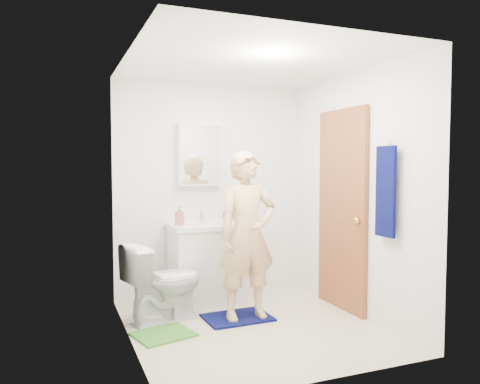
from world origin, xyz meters
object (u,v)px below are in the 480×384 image
Objects in this scene: vanity_cabinet at (206,264)px; medicine_cabinet at (200,154)px; towel at (386,192)px; soap_dispenser at (180,215)px; toothbrush_cup at (228,216)px; toilet at (164,282)px; man at (247,235)px.

medicine_cabinet reaches higher than vanity_cabinet.
towel reaches higher than soap_dispenser.
toothbrush_cup is (0.30, -0.11, -0.70)m from medicine_cabinet.
medicine_cabinet reaches higher than towel.
medicine_cabinet is at bearing -55.06° from toilet.
towel is 6.16× the size of toothbrush_cup.
vanity_cabinet is 0.50× the size of man.
toilet is at bearing -139.98° from vanity_cabinet.
medicine_cabinet is at bearing 124.61° from towel.
medicine_cabinet reaches higher than toothbrush_cup.
vanity_cabinet is 0.60m from toothbrush_cup.
vanity_cabinet is 0.87m from man.
man reaches higher than vanity_cabinet.
soap_dispenser is (-1.48, 1.46, -0.30)m from towel.
medicine_cabinet reaches higher than man.
towel reaches higher than vanity_cabinet.
toilet is at bearing -145.55° from toothbrush_cup.
medicine_cabinet reaches higher than toilet.
towel is 2.20m from toilet.
towel is 1.32m from man.
towel is at bearing -55.39° from medicine_cabinet.
toothbrush_cup is at bearing -71.52° from toilet.
medicine_cabinet is (0.00, 0.22, 1.20)m from vanity_cabinet.
vanity_cabinet is 0.63m from soap_dispenser.
toilet is (-0.58, -0.48, -0.02)m from vanity_cabinet.
towel is 0.50× the size of man.
medicine_cabinet is 1.53m from toilet.
man is at bearing -79.92° from medicine_cabinet.
toothbrush_cup reaches higher than vanity_cabinet.
man is at bearing -76.96° from vanity_cabinet.
toothbrush_cup is at bearing 21.35° from vanity_cabinet.
towel is (1.18, -1.48, 0.85)m from vanity_cabinet.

